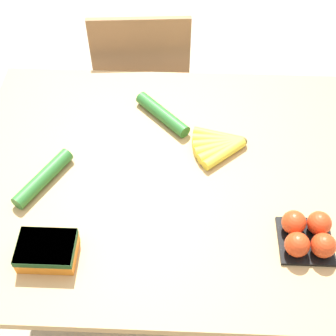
% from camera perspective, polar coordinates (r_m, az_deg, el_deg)
% --- Properties ---
extents(ground_plane, '(12.00, 12.00, 0.00)m').
position_cam_1_polar(ground_plane, '(2.09, 0.00, -13.71)').
color(ground_plane, '#B7A88E').
extents(dining_table, '(1.24, 0.97, 0.75)m').
position_cam_1_polar(dining_table, '(1.52, 0.00, -3.07)').
color(dining_table, tan).
rests_on(dining_table, ground_plane).
extents(chair, '(0.45, 0.43, 0.91)m').
position_cam_1_polar(chair, '(2.15, -3.02, 9.81)').
color(chair, '#8E6642').
rests_on(chair, ground_plane).
extents(banana_bunch, '(0.18, 0.17, 0.03)m').
position_cam_1_polar(banana_bunch, '(1.50, 6.37, 2.80)').
color(banana_bunch, brown).
rests_on(banana_bunch, dining_table).
extents(tomato_pack, '(0.15, 0.15, 0.08)m').
position_cam_1_polar(tomato_pack, '(1.33, 16.68, -7.81)').
color(tomato_pack, black).
rests_on(tomato_pack, dining_table).
extents(carrot_bag, '(0.15, 0.11, 0.06)m').
position_cam_1_polar(carrot_bag, '(1.30, -14.55, -9.63)').
color(carrot_bag, orange).
rests_on(carrot_bag, dining_table).
extents(cucumber_near, '(0.19, 0.19, 0.04)m').
position_cam_1_polar(cucumber_near, '(1.59, -0.70, 6.57)').
color(cucumber_near, '#2D702D').
rests_on(cucumber_near, dining_table).
extents(cucumber_far, '(0.15, 0.22, 0.04)m').
position_cam_1_polar(cucumber_far, '(1.45, -14.97, -1.18)').
color(cucumber_far, '#2D702D').
rests_on(cucumber_far, dining_table).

